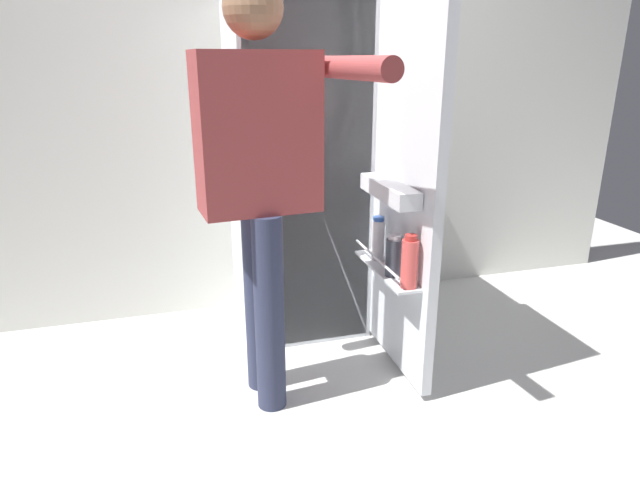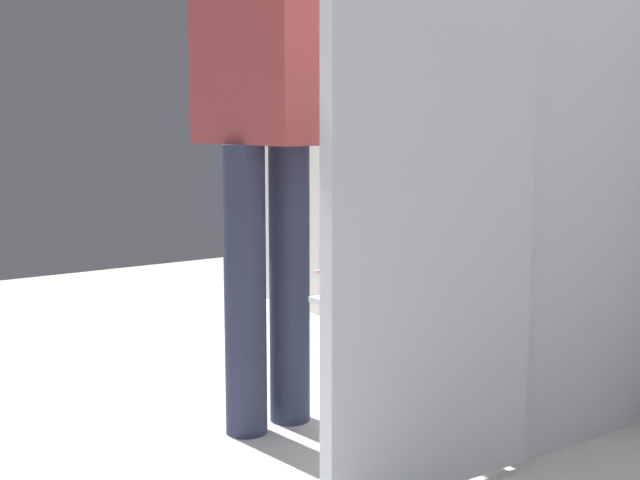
# 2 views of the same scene
# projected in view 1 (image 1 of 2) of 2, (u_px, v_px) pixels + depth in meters

# --- Properties ---
(ground_plane) EXTENTS (6.23, 6.23, 0.00)m
(ground_plane) POSITION_uv_depth(u_px,v_px,m) (326.00, 370.00, 2.55)
(ground_plane) COLOR silver
(kitchen_wall) EXTENTS (4.40, 0.10, 2.59)m
(kitchen_wall) POSITION_uv_depth(u_px,v_px,m) (281.00, 77.00, 2.93)
(kitchen_wall) COLOR silver
(kitchen_wall) RESTS_ON ground_plane
(refrigerator) EXTENTS (0.68, 1.18, 1.66)m
(refrigerator) POSITION_uv_depth(u_px,v_px,m) (304.00, 176.00, 2.74)
(refrigerator) COLOR silver
(refrigerator) RESTS_ON ground_plane
(person) EXTENTS (0.60, 0.74, 1.66)m
(person) POSITION_uv_depth(u_px,v_px,m) (261.00, 166.00, 2.05)
(person) COLOR #2D334C
(person) RESTS_ON ground_plane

